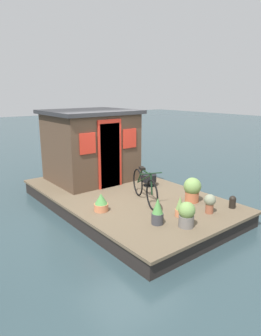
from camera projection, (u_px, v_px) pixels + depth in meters
The scene contains 12 objects.
ground_plane at pixel (126, 207), 7.64m from camera, with size 60.00×60.00×0.00m, color #2D4247.
houseboat_deck at pixel (126, 200), 7.60m from camera, with size 5.48×3.23×0.37m.
houseboat_cabin at pixel (91, 145), 8.54m from camera, with size 2.10×2.38×1.99m.
bicycle at pixel (144, 187), 6.89m from camera, with size 1.53×0.69×0.80m.
potted_plant_rosemary at pixel (192, 189), 6.91m from camera, with size 0.40×0.40×0.58m.
potted_plant_lavender at pixel (180, 207), 6.13m from camera, with size 0.19×0.19×0.43m.
potted_plant_basil at pixel (210, 202), 6.28m from camera, with size 0.24×0.24×0.41m.
potted_plant_mint at pixel (187, 214), 5.64m from camera, with size 0.32×0.32×0.49m.
potted_plant_thyme at pixel (158, 212), 5.76m from camera, with size 0.23×0.23×0.53m.
potted_plant_fern at pixel (101, 203), 6.41m from camera, with size 0.31×0.31×0.39m.
charcoal_grill at pixel (149, 178), 8.10m from camera, with size 0.39×0.39×0.32m.
mooring_bollard at pixel (233, 202), 6.58m from camera, with size 0.15×0.15×0.28m.
Camera 1 is at (-5.69, 4.33, 2.87)m, focal length 32.13 mm.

